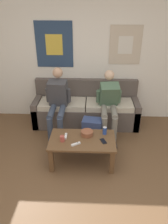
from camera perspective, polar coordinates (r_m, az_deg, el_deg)
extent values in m
plane|color=brown|center=(3.03, -1.03, -23.38)|extent=(18.00, 18.00, 0.00)
cube|color=white|center=(4.48, 0.69, 13.80)|extent=(10.00, 0.05, 2.55)
cube|color=navy|center=(4.45, -7.79, 17.01)|extent=(0.72, 0.01, 0.87)
cube|color=gold|center=(4.44, -7.80, 16.99)|extent=(0.33, 0.01, 0.39)
cube|color=beige|center=(4.43, 10.77, 16.80)|extent=(0.61, 0.01, 0.73)
cube|color=silver|center=(4.42, 10.78, 16.79)|extent=(0.27, 0.01, 0.33)
cube|color=#564C47|center=(4.67, 0.65, 3.49)|extent=(2.11, 0.13, 0.87)
cube|color=#564C47|center=(4.47, 0.49, -0.94)|extent=(2.11, 0.55, 0.42)
cube|color=#564C47|center=(4.58, -12.04, -0.02)|extent=(0.12, 0.55, 0.54)
cube|color=#564C47|center=(4.52, 13.18, -0.51)|extent=(0.12, 0.55, 0.54)
cube|color=beige|center=(4.39, -5.60, 2.16)|extent=(0.91, 0.51, 0.10)
cube|color=beige|center=(4.36, 6.65, 1.94)|extent=(0.91, 0.51, 0.10)
cube|color=brown|center=(3.38, -0.46, -7.34)|extent=(1.01, 0.59, 0.03)
cube|color=brown|center=(3.74, -7.25, -7.70)|extent=(0.07, 0.07, 0.40)
cube|color=brown|center=(3.71, 6.80, -8.05)|extent=(0.07, 0.07, 0.40)
cube|color=brown|center=(3.38, -8.52, -12.38)|extent=(0.07, 0.07, 0.40)
cube|color=brown|center=(3.34, 7.32, -12.84)|extent=(0.07, 0.07, 0.40)
cylinder|color=#384256|center=(3.99, -8.44, 0.02)|extent=(0.11, 0.48, 0.11)
cylinder|color=#384256|center=(3.91, -8.79, -4.83)|extent=(0.10, 0.10, 0.50)
cube|color=#232328|center=(3.99, -8.71, -8.37)|extent=(0.11, 0.25, 0.05)
cylinder|color=#384256|center=(3.96, -5.88, -0.04)|extent=(0.11, 0.48, 0.11)
cylinder|color=#384256|center=(3.88, -6.17, -4.92)|extent=(0.10, 0.10, 0.50)
cube|color=#232328|center=(3.96, -6.13, -8.48)|extent=(0.11, 0.25, 0.05)
cube|color=#3F3F44|center=(4.12, -6.76, 4.87)|extent=(0.37, 0.34, 0.53)
sphere|color=tan|center=(4.06, -6.91, 10.18)|extent=(0.19, 0.19, 0.19)
cylinder|color=#3F3F44|center=(4.17, -9.37, 4.38)|extent=(0.08, 0.11, 0.28)
cylinder|color=#3F3F44|center=(4.11, -4.05, 4.34)|extent=(0.08, 0.11, 0.28)
cylinder|color=gray|center=(3.95, 5.29, -0.06)|extent=(0.11, 0.42, 0.11)
cylinder|color=gray|center=(3.90, 5.25, -4.72)|extent=(0.10, 0.10, 0.50)
cube|color=#232328|center=(3.98, 5.14, -8.27)|extent=(0.11, 0.25, 0.05)
cylinder|color=gray|center=(3.97, 7.88, -0.11)|extent=(0.11, 0.42, 0.11)
cylinder|color=gray|center=(3.91, 7.90, -4.76)|extent=(0.10, 0.10, 0.50)
cube|color=#232328|center=(3.99, 7.75, -8.30)|extent=(0.11, 0.25, 0.05)
cube|color=#4C6B51|center=(4.13, 6.51, 4.48)|extent=(0.38, 0.41, 0.51)
sphere|color=beige|center=(4.13, 6.65, 9.55)|extent=(0.19, 0.19, 0.19)
cylinder|color=#4C6B51|center=(4.15, 3.79, 4.10)|extent=(0.08, 0.13, 0.27)
cylinder|color=#4C6B51|center=(4.18, 9.12, 3.97)|extent=(0.08, 0.13, 0.27)
cube|color=navy|center=(3.97, 2.14, -4.77)|extent=(0.38, 0.29, 0.44)
cube|color=navy|center=(3.94, 1.88, -6.84)|extent=(0.25, 0.12, 0.20)
cylinder|color=brown|center=(3.45, 0.79, -5.53)|extent=(0.19, 0.19, 0.07)
torus|color=brown|center=(3.43, 0.80, -5.09)|extent=(0.20, 0.20, 0.02)
cylinder|color=#B24C42|center=(3.32, -5.69, -6.93)|extent=(0.07, 0.07, 0.09)
cylinder|color=black|center=(3.29, -5.73, -6.20)|extent=(0.00, 0.00, 0.01)
cylinder|color=#28479E|center=(3.48, 5.43, -4.88)|extent=(0.07, 0.07, 0.12)
cylinder|color=silver|center=(3.44, 5.47, -4.01)|extent=(0.06, 0.06, 0.00)
cube|color=white|center=(3.25, -2.16, -8.36)|extent=(0.14, 0.10, 0.02)
cylinder|color=#333842|center=(3.26, -1.65, -8.00)|extent=(0.01, 0.01, 0.00)
cube|color=white|center=(3.43, -4.78, -6.28)|extent=(0.04, 0.14, 0.02)
cylinder|color=#333842|center=(3.45, -4.74, -5.78)|extent=(0.01, 0.01, 0.00)
cube|color=black|center=(3.34, 5.06, -7.58)|extent=(0.11, 0.15, 0.01)
cube|color=black|center=(3.33, 5.06, -7.50)|extent=(0.10, 0.14, 0.00)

